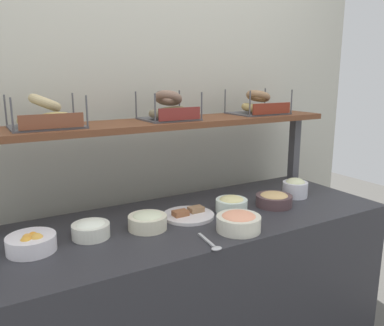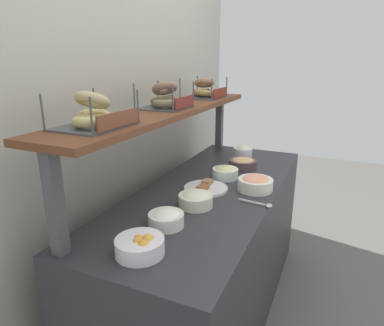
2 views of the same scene
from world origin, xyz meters
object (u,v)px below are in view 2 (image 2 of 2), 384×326
(bowl_fruit_salad, at_px, (141,246))
(bowl_egg_salad, at_px, (225,172))
(bowl_hummus, at_px, (243,163))
(bowl_lox_spread, at_px, (255,183))
(bowl_potato_salad, at_px, (196,199))
(serving_plate_white, at_px, (206,188))
(serving_spoon_near_plate, at_px, (261,204))
(bagel_basket_plain, at_px, (94,115))
(bagel_basket_everything, at_px, (204,91))
(bagel_basket_poppy, at_px, (165,99))
(bowl_cream_cheese, at_px, (166,218))
(bowl_scallion_spread, at_px, (243,152))

(bowl_fruit_salad, bearing_deg, bowl_egg_salad, -0.87)
(bowl_egg_salad, bearing_deg, bowl_hummus, -10.07)
(bowl_fruit_salad, distance_m, bowl_lox_spread, 0.83)
(bowl_lox_spread, relative_size, bowl_potato_salad, 1.13)
(bowl_hummus, height_order, serving_plate_white, bowl_hummus)
(serving_spoon_near_plate, bearing_deg, bagel_basket_plain, 128.92)
(bowl_potato_salad, relative_size, bagel_basket_everything, 0.54)
(bowl_egg_salad, relative_size, bagel_basket_everything, 0.50)
(bowl_potato_salad, distance_m, serving_plate_white, 0.23)
(bowl_lox_spread, xyz_separation_m, bagel_basket_plain, (-0.66, 0.51, 0.44))
(bowl_lox_spread, bearing_deg, bowl_fruit_salad, 164.11)
(bowl_fruit_salad, bearing_deg, bagel_basket_everything, 12.35)
(bowl_egg_salad, height_order, serving_plate_white, bowl_egg_salad)
(bowl_fruit_salad, bearing_deg, bagel_basket_poppy, 21.28)
(bowl_lox_spread, bearing_deg, bagel_basket_plain, 142.26)
(bowl_potato_salad, height_order, bowl_hummus, bowl_potato_salad)
(bowl_fruit_salad, bearing_deg, bowl_potato_salad, -1.69)
(bowl_cream_cheese, distance_m, bagel_basket_plain, 0.52)
(bowl_cream_cheese, height_order, serving_spoon_near_plate, bowl_cream_cheese)
(bowl_potato_salad, bearing_deg, bowl_egg_salad, -0.00)
(bowl_fruit_salad, relative_size, bowl_lox_spread, 0.96)
(bowl_potato_salad, xyz_separation_m, bagel_basket_everything, (0.84, 0.30, 0.44))
(bowl_hummus, bearing_deg, bowl_potato_salad, 176.49)
(serving_plate_white, bearing_deg, bowl_hummus, -9.87)
(bagel_basket_plain, bearing_deg, bagel_basket_everything, 0.13)
(serving_spoon_near_plate, distance_m, bagel_basket_plain, 0.89)
(bowl_cream_cheese, bearing_deg, serving_plate_white, 0.46)
(bagel_basket_plain, bearing_deg, bowl_egg_salad, -20.94)
(serving_plate_white, relative_size, bagel_basket_poppy, 0.89)
(bowl_scallion_spread, distance_m, bowl_potato_salad, 0.89)
(bowl_egg_salad, bearing_deg, serving_spoon_near_plate, -136.21)
(bowl_cream_cheese, bearing_deg, bowl_scallion_spread, -0.98)
(bowl_cream_cheese, relative_size, bowl_hummus, 0.85)
(bowl_fruit_salad, height_order, serving_spoon_near_plate, bowl_fruit_salad)
(bowl_lox_spread, relative_size, bagel_basket_poppy, 0.70)
(bowl_fruit_salad, xyz_separation_m, bowl_cream_cheese, (0.23, 0.02, 0.00))
(bowl_cream_cheese, bearing_deg, bagel_basket_poppy, 27.97)
(bowl_egg_salad, bearing_deg, bagel_basket_plain, 159.06)
(bowl_scallion_spread, height_order, bagel_basket_poppy, bagel_basket_poppy)
(bowl_potato_salad, bearing_deg, bowl_hummus, -3.51)
(bowl_fruit_salad, height_order, bagel_basket_poppy, bagel_basket_poppy)
(bowl_lox_spread, distance_m, bowl_cream_cheese, 0.62)
(bowl_fruit_salad, xyz_separation_m, serving_plate_white, (0.70, 0.02, -0.02))
(bowl_potato_salad, bearing_deg, bagel_basket_poppy, 49.05)
(serving_plate_white, bearing_deg, bagel_basket_plain, 154.96)
(bowl_hummus, bearing_deg, bowl_cream_cheese, 175.29)
(serving_spoon_near_plate, bearing_deg, bowl_potato_salad, 116.23)
(serving_plate_white, bearing_deg, bowl_potato_salad, -170.48)
(serving_spoon_near_plate, distance_m, bagel_basket_everything, 1.03)
(bowl_hummus, bearing_deg, serving_plate_white, 170.13)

